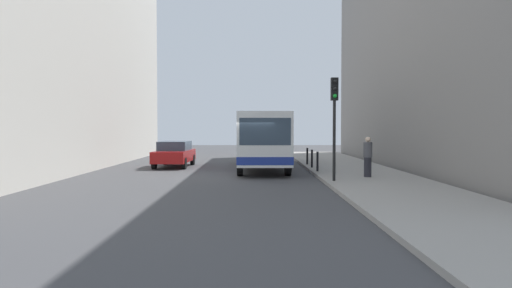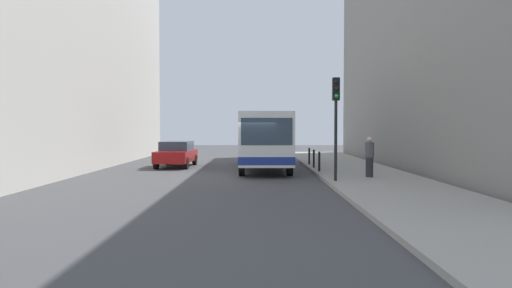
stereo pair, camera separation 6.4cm
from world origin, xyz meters
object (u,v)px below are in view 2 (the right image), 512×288
object	(u,v)px
bollard_mid	(312,159)
bollard_far	(307,156)
bollard_near	(317,162)
pedestrian_near_signal	(368,157)
bus	(262,137)
traffic_light	(334,109)
car_beside_bus	(175,153)
car_behind_bus	(262,147)

from	to	relation	value
bollard_mid	bollard_far	xyz separation A→B (m)	(0.00, 2.21, 0.00)
bollard_mid	bollard_near	bearing A→B (deg)	-90.00
pedestrian_near_signal	bus	bearing A→B (deg)	6.44
traffic_light	bus	bearing A→B (deg)	109.94
car_beside_bus	bollard_near	xyz separation A→B (m)	(7.66, -4.48, -0.16)
bollard_near	bollard_far	xyz separation A→B (m)	(0.00, 4.42, 0.00)
car_beside_bus	traffic_light	xyz separation A→B (m)	(7.76, -8.68, 2.22)
car_beside_bus	pedestrian_near_signal	xyz separation A→B (m)	(9.47, -7.16, 0.23)
bus	bollard_mid	bearing A→B (deg)	155.98
bus	traffic_light	size ratio (longest dim) A/B	2.69
car_behind_bus	bollard_near	bearing A→B (deg)	101.75
pedestrian_near_signal	traffic_light	bearing A→B (deg)	101.93
car_beside_bus	pedestrian_near_signal	distance (m)	11.87
car_behind_bus	bollard_near	world-z (taller)	car_behind_bus
traffic_light	car_behind_bus	bearing A→B (deg)	98.46
car_behind_bus	pedestrian_near_signal	distance (m)	16.47
bus	car_beside_bus	bearing A→B (deg)	-13.02
traffic_light	bollard_near	world-z (taller)	traffic_light
car_beside_bus	bollard_far	world-z (taller)	car_beside_bus
bus	bollard_near	size ratio (longest dim) A/B	11.62
bollard_near	pedestrian_near_signal	world-z (taller)	pedestrian_near_signal
bollard_mid	car_behind_bus	bearing A→B (deg)	102.75
car_beside_bus	traffic_light	distance (m)	11.86
bollard_near	bollard_mid	distance (m)	2.21
car_behind_bus	bollard_near	xyz separation A→B (m)	(2.49, -13.22, -0.16)
car_beside_bus	car_behind_bus	world-z (taller)	same
car_behind_bus	bollard_far	world-z (taller)	car_behind_bus
bollard_mid	bus	bearing A→B (deg)	156.46
bollard_near	pedestrian_near_signal	xyz separation A→B (m)	(1.80, -2.68, 0.39)
car_beside_bus	pedestrian_near_signal	bearing A→B (deg)	144.65
traffic_light	bollard_far	world-z (taller)	traffic_light
bus	bollard_far	distance (m)	3.05
bollard_near	bollard_far	bearing A→B (deg)	90.00
traffic_light	bollard_mid	size ratio (longest dim) A/B	4.32
bollard_far	pedestrian_near_signal	bearing A→B (deg)	-75.73
car_behind_bus	bollard_mid	distance (m)	11.29
traffic_light	bollard_mid	xyz separation A→B (m)	(-0.10, 6.42, -2.38)
bus	car_beside_bus	world-z (taller)	bus
car_behind_bus	bollard_far	size ratio (longest dim) A/B	4.67
bollard_far	pedestrian_near_signal	world-z (taller)	pedestrian_near_signal
bollard_mid	pedestrian_near_signal	xyz separation A→B (m)	(1.80, -4.89, 0.39)
bus	traffic_light	distance (m)	8.15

